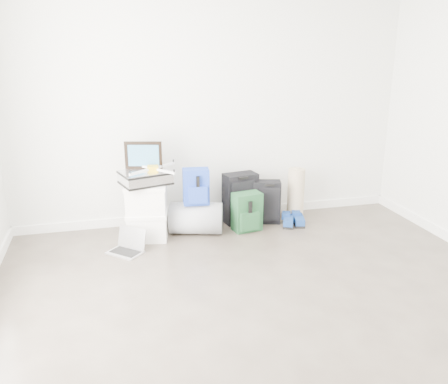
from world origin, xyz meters
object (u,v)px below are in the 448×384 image
object	(u,v)px
boxes_stack	(147,211)
briefcase	(145,178)
carry_on	(267,202)
duffel_bag	(196,218)
laptop	(128,246)
large_suitcase	(240,198)

from	to	relation	value
boxes_stack	briefcase	size ratio (longest dim) A/B	1.27
boxes_stack	carry_on	distance (m)	1.39
duffel_bag	laptop	bearing A→B (deg)	-140.49
carry_on	laptop	size ratio (longest dim) A/B	1.22
boxes_stack	briefcase	xyz separation A→B (m)	(0.00, 0.00, 0.37)
carry_on	duffel_bag	bearing A→B (deg)	-156.36
briefcase	large_suitcase	xyz separation A→B (m)	(1.09, 0.23, -0.38)
large_suitcase	boxes_stack	bearing A→B (deg)	-177.69
large_suitcase	laptop	distance (m)	1.44
boxes_stack	large_suitcase	world-z (taller)	boxes_stack
boxes_stack	laptop	distance (m)	0.45
duffel_bag	carry_on	xyz separation A→B (m)	(0.85, 0.13, 0.07)
boxes_stack	briefcase	bearing A→B (deg)	11.30
duffel_bag	boxes_stack	bearing A→B (deg)	-160.92
large_suitcase	carry_on	world-z (taller)	large_suitcase
large_suitcase	laptop	world-z (taller)	large_suitcase
boxes_stack	large_suitcase	bearing A→B (deg)	23.22
laptop	carry_on	bearing A→B (deg)	58.75
briefcase	laptop	xyz separation A→B (m)	(-0.23, -0.29, -0.62)
briefcase	carry_on	size ratio (longest dim) A/B	0.96
large_suitcase	carry_on	bearing A→B (deg)	-25.73
carry_on	laptop	bearing A→B (deg)	-149.64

